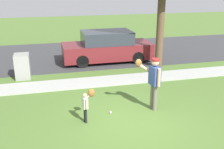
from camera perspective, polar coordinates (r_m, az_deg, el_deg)
The scene contains 8 objects.
ground_plane at distance 11.76m, azimuth -1.16°, elevation -1.64°, with size 48.00×48.00×0.00m, color #4C6B2D.
sidewalk_strip at distance 11.84m, azimuth -1.27°, elevation -1.34°, with size 36.00×1.20×0.06m, color #A3A39E.
road_surface at distance 16.55m, azimuth -5.13°, elevation 4.43°, with size 36.00×6.80×0.02m, color #38383A.
person_adult at distance 9.05m, azimuth 8.61°, elevation -0.81°, with size 0.78×0.63×1.78m.
person_child at distance 8.37m, azimuth -5.23°, elevation -5.67°, with size 0.43×0.43×1.01m.
baseball at distance 9.07m, azimuth -0.29°, elevation -7.92°, with size 0.07×0.07×0.07m, color white.
utility_cabinet at distance 12.74m, azimuth -18.19°, elevation 1.64°, with size 0.63×0.73×1.10m, color gray.
parked_suv_maroon at distance 14.66m, azimuth -1.08°, elevation 5.75°, with size 4.70×1.90×1.63m.
Camera 1 is at (-2.44, -7.24, 4.13)m, focal length 43.80 mm.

